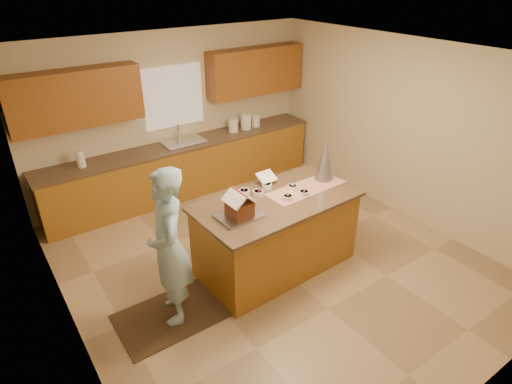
# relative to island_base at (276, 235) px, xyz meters

# --- Properties ---
(floor) EXTENTS (5.50, 5.50, 0.00)m
(floor) POSITION_rel_island_base_xyz_m (0.01, 0.13, -0.48)
(floor) COLOR tan
(floor) RESTS_ON ground
(ceiling) EXTENTS (5.50, 5.50, 0.00)m
(ceiling) POSITION_rel_island_base_xyz_m (0.01, 0.13, 2.22)
(ceiling) COLOR silver
(ceiling) RESTS_ON floor
(wall_back) EXTENTS (5.50, 5.50, 0.00)m
(wall_back) POSITION_rel_island_base_xyz_m (0.01, 2.88, 0.87)
(wall_back) COLOR beige
(wall_back) RESTS_ON floor
(wall_front) EXTENTS (5.50, 5.50, 0.00)m
(wall_front) POSITION_rel_island_base_xyz_m (0.01, -2.62, 0.87)
(wall_front) COLOR beige
(wall_front) RESTS_ON floor
(wall_left) EXTENTS (5.50, 5.50, 0.00)m
(wall_left) POSITION_rel_island_base_xyz_m (-2.49, 0.13, 0.87)
(wall_left) COLOR beige
(wall_left) RESTS_ON floor
(wall_right) EXTENTS (5.50, 5.50, 0.00)m
(wall_right) POSITION_rel_island_base_xyz_m (2.51, 0.13, 0.87)
(wall_right) COLOR beige
(wall_right) RESTS_ON floor
(stone_accent) EXTENTS (0.00, 2.50, 2.50)m
(stone_accent) POSITION_rel_island_base_xyz_m (-2.47, -0.67, 0.77)
(stone_accent) COLOR gray
(stone_accent) RESTS_ON wall_left
(window_curtain) EXTENTS (1.05, 0.03, 1.00)m
(window_curtain) POSITION_rel_island_base_xyz_m (0.01, 2.85, 1.17)
(window_curtain) COLOR white
(window_curtain) RESTS_ON wall_back
(back_counter_base) EXTENTS (4.80, 0.60, 0.88)m
(back_counter_base) POSITION_rel_island_base_xyz_m (0.01, 2.58, -0.04)
(back_counter_base) COLOR #975F1F
(back_counter_base) RESTS_ON floor
(back_counter_top) EXTENTS (4.85, 0.63, 0.04)m
(back_counter_top) POSITION_rel_island_base_xyz_m (0.01, 2.58, 0.42)
(back_counter_top) COLOR brown
(back_counter_top) RESTS_ON back_counter_base
(upper_cabinet_left) EXTENTS (1.85, 0.35, 0.80)m
(upper_cabinet_left) POSITION_rel_island_base_xyz_m (-1.54, 2.70, 1.42)
(upper_cabinet_left) COLOR #9C6421
(upper_cabinet_left) RESTS_ON wall_back
(upper_cabinet_right) EXTENTS (1.85, 0.35, 0.80)m
(upper_cabinet_right) POSITION_rel_island_base_xyz_m (1.56, 2.70, 1.42)
(upper_cabinet_right) COLOR #9C6421
(upper_cabinet_right) RESTS_ON wall_back
(sink) EXTENTS (0.70, 0.45, 0.12)m
(sink) POSITION_rel_island_base_xyz_m (0.01, 2.58, 0.41)
(sink) COLOR silver
(sink) RESTS_ON back_counter_top
(faucet) EXTENTS (0.03, 0.03, 0.28)m
(faucet) POSITION_rel_island_base_xyz_m (0.01, 2.76, 0.58)
(faucet) COLOR silver
(faucet) RESTS_ON back_counter_top
(island_base) EXTENTS (2.01, 1.07, 0.97)m
(island_base) POSITION_rel_island_base_xyz_m (0.00, 0.00, 0.00)
(island_base) COLOR #975F1F
(island_base) RESTS_ON floor
(island_top) EXTENTS (2.11, 1.16, 0.04)m
(island_top) POSITION_rel_island_base_xyz_m (0.00, 0.00, 0.51)
(island_top) COLOR brown
(island_top) RESTS_ON island_base
(table_runner) EXTENTS (1.11, 0.44, 0.01)m
(table_runner) POSITION_rel_island_base_xyz_m (0.49, 0.02, 0.53)
(table_runner) COLOR #9D230B
(table_runner) RESTS_ON island_top
(baking_tray) EXTENTS (0.52, 0.39, 0.03)m
(baking_tray) POSITION_rel_island_base_xyz_m (-0.60, -0.08, 0.54)
(baking_tray) COLOR silver
(baking_tray) RESTS_ON island_top
(cookbook) EXTENTS (0.25, 0.20, 0.10)m
(cookbook) POSITION_rel_island_base_xyz_m (0.15, 0.42, 0.63)
(cookbook) COLOR white
(cookbook) RESTS_ON island_top
(tinsel_tree) EXTENTS (0.25, 0.25, 0.60)m
(tinsel_tree) POSITION_rel_island_base_xyz_m (0.85, 0.09, 0.83)
(tinsel_tree) COLOR #AEADB9
(tinsel_tree) RESTS_ON island_top
(rug) EXTENTS (1.24, 0.81, 0.01)m
(rug) POSITION_rel_island_base_xyz_m (-1.53, -0.06, -0.48)
(rug) COLOR black
(rug) RESTS_ON floor
(boy) EXTENTS (0.63, 0.77, 1.83)m
(boy) POSITION_rel_island_base_xyz_m (-1.48, -0.06, 0.44)
(boy) COLOR #98C4D8
(boy) RESTS_ON rug
(canister_a) EXTENTS (0.17, 0.17, 0.24)m
(canister_a) POSITION_rel_island_base_xyz_m (0.99, 2.58, 0.56)
(canister_a) COLOR white
(canister_a) RESTS_ON back_counter_top
(canister_b) EXTENTS (0.19, 0.19, 0.28)m
(canister_b) POSITION_rel_island_base_xyz_m (1.26, 2.58, 0.58)
(canister_b) COLOR white
(canister_b) RESTS_ON back_counter_top
(canister_c) EXTENTS (0.15, 0.15, 0.22)m
(canister_c) POSITION_rel_island_base_xyz_m (1.48, 2.58, 0.54)
(canister_c) COLOR white
(canister_c) RESTS_ON back_counter_top
(paper_towel) EXTENTS (0.12, 0.12, 0.26)m
(paper_towel) POSITION_rel_island_base_xyz_m (-1.66, 2.58, 0.57)
(paper_towel) COLOR white
(paper_towel) RESTS_ON back_counter_top
(gingerbread_house) EXTENTS (0.31, 0.32, 0.31)m
(gingerbread_house) POSITION_rel_island_base_xyz_m (-0.60, -0.08, 0.67)
(gingerbread_house) COLOR brown
(gingerbread_house) RESTS_ON baking_tray
(candy_bowls) EXTENTS (0.73, 0.58, 0.06)m
(candy_bowls) POSITION_rel_island_base_xyz_m (0.08, 0.13, 0.56)
(candy_bowls) COLOR green
(candy_bowls) RESTS_ON island_top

